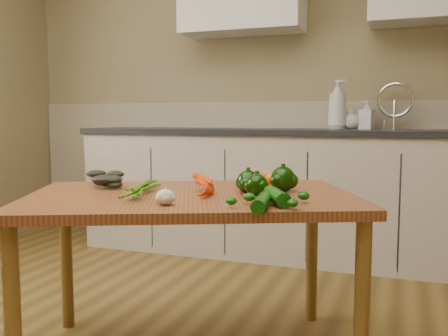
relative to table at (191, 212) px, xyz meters
name	(u,v)px	position (x,y,z in m)	size (l,w,h in m)	color
room	(73,38)	(-0.27, -0.36, 0.64)	(4.04, 5.04, 2.64)	brown
counter_run	(277,191)	(-0.05, 1.65, -0.15)	(2.84, 0.64, 1.14)	#B6AC98
table	(191,212)	(0.00, 0.00, 0.00)	(1.49, 1.26, 0.68)	brown
soap_bottle_a	(337,105)	(0.34, 1.75, 0.47)	(0.13, 0.13, 0.34)	silver
soap_bottle_b	(367,115)	(0.54, 1.79, 0.39)	(0.09, 0.09, 0.20)	silver
soap_bottle_c	(351,119)	(0.43, 1.78, 0.37)	(0.11, 0.11, 0.14)	silver
carrot_bunch	(184,186)	(-0.02, -0.02, 0.11)	(0.24, 0.18, 0.06)	#E93605
leafy_greens	(109,177)	(-0.40, 0.04, 0.12)	(0.18, 0.16, 0.09)	black
garlic_bulb	(165,197)	(0.02, -0.27, 0.10)	(0.07, 0.07, 0.06)	silver
pepper_a	(248,182)	(0.21, 0.09, 0.12)	(0.09, 0.09, 0.09)	black
pepper_b	(283,179)	(0.33, 0.19, 0.13)	(0.10, 0.10, 0.10)	black
pepper_c	(257,185)	(0.26, 0.04, 0.12)	(0.08, 0.08, 0.08)	black
tomato_a	(244,181)	(0.15, 0.22, 0.11)	(0.07, 0.07, 0.06)	#820602
tomato_b	(259,179)	(0.20, 0.28, 0.11)	(0.07, 0.07, 0.07)	#DD5405
tomato_c	(271,180)	(0.25, 0.29, 0.11)	(0.07, 0.07, 0.06)	#DD5405
zucchini_a	(277,196)	(0.38, -0.11, 0.10)	(0.05, 0.05, 0.19)	#0B4006
zucchini_b	(262,202)	(0.36, -0.23, 0.10)	(0.05, 0.05, 0.20)	#0B4006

